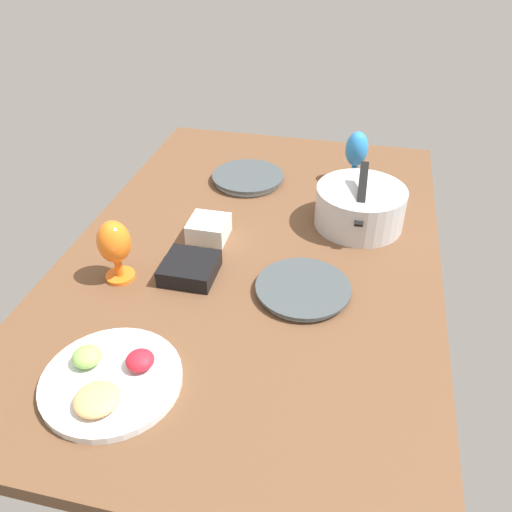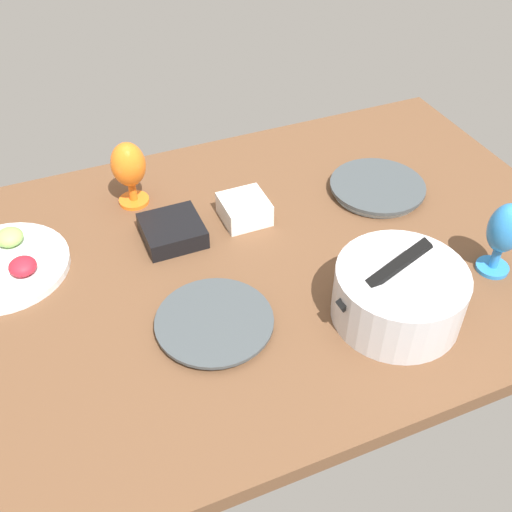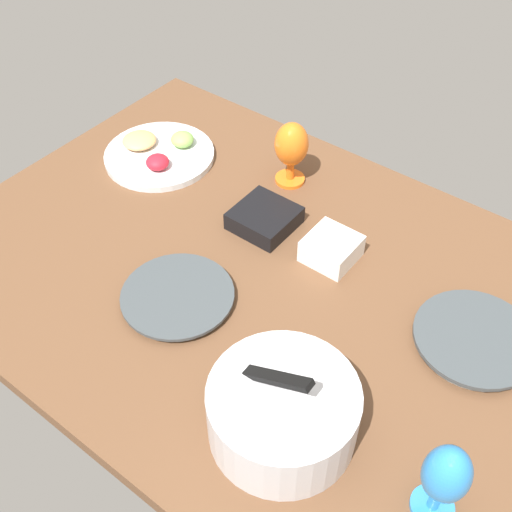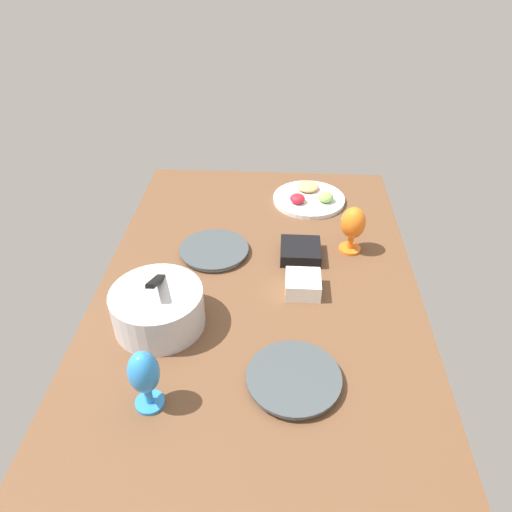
% 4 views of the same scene
% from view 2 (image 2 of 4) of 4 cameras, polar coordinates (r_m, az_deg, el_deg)
% --- Properties ---
extents(ground_plane, '(1.60, 1.04, 0.04)m').
position_cam_2_polar(ground_plane, '(1.43, 0.01, -0.65)').
color(ground_plane, brown).
extents(dinner_plate_left, '(0.25, 0.25, 0.03)m').
position_cam_2_polar(dinner_plate_left, '(1.64, 11.29, 6.27)').
color(dinner_plate_left, silver).
rests_on(dinner_plate_left, ground_plane).
extents(dinner_plate_right, '(0.25, 0.25, 0.02)m').
position_cam_2_polar(dinner_plate_right, '(1.26, -3.91, -6.26)').
color(dinner_plate_right, silver).
rests_on(dinner_plate_right, ground_plane).
extents(mixing_bowl, '(0.28, 0.27, 0.19)m').
position_cam_2_polar(mixing_bowl, '(1.27, 13.24, -3.37)').
color(mixing_bowl, silver).
rests_on(mixing_bowl, ground_plane).
extents(fruit_platter, '(0.30, 0.30, 0.06)m').
position_cam_2_polar(fruit_platter, '(1.49, -22.77, -0.74)').
color(fruit_platter, silver).
rests_on(fruit_platter, ground_plane).
extents(hurricane_glass_blue, '(0.08, 0.08, 0.18)m').
position_cam_2_polar(hurricane_glass_blue, '(1.42, 22.26, 2.11)').
color(hurricane_glass_blue, '#2C84D7').
rests_on(hurricane_glass_blue, ground_plane).
extents(hurricane_glass_orange, '(0.09, 0.09, 0.17)m').
position_cam_2_polar(hurricane_glass_orange, '(1.55, -11.84, 8.13)').
color(hurricane_glass_orange, orange).
rests_on(hurricane_glass_orange, ground_plane).
extents(square_bowl_white, '(0.11, 0.11, 0.06)m').
position_cam_2_polar(square_bowl_white, '(1.51, -1.10, 4.50)').
color(square_bowl_white, white).
rests_on(square_bowl_white, ground_plane).
extents(square_bowl_black, '(0.14, 0.14, 0.05)m').
position_cam_2_polar(square_bowl_black, '(1.46, -7.84, 2.44)').
color(square_bowl_black, black).
rests_on(square_bowl_black, ground_plane).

